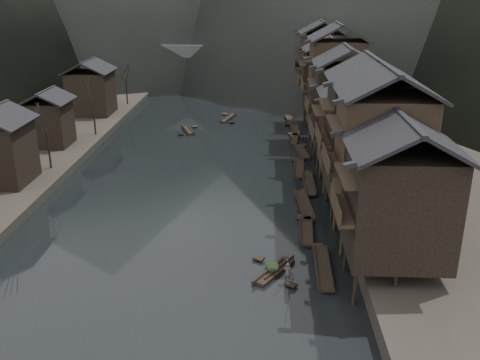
{
  "coord_description": "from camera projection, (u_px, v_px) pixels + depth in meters",
  "views": [
    {
      "loc": [
        7.64,
        -43.08,
        21.46
      ],
      "look_at": [
        5.31,
        7.6,
        2.5
      ],
      "focal_mm": 40.0,
      "sensor_mm": 36.0,
      "label": 1
    }
  ],
  "objects": [
    {
      "name": "stilt_houses",
      "position": [
        347.0,
        93.0,
        62.65
      ],
      "size": [
        9.0,
        67.6,
        16.47
      ],
      "color": "black",
      "rests_on": "ground"
    },
    {
      "name": "stone_bridge",
      "position": [
        229.0,
        63.0,
        113.74
      ],
      "size": [
        40.0,
        6.0,
        9.0
      ],
      "color": "#4C4C4F",
      "rests_on": "ground"
    },
    {
      "name": "cargo_heap",
      "position": [
        273.0,
        263.0,
        41.71
      ],
      "size": [
        1.14,
        1.5,
        0.69
      ],
      "primitive_type": "ellipsoid",
      "color": "black",
      "rests_on": "hero_sampan"
    },
    {
      "name": "right_bank",
      "position": [
        438.0,
        120.0,
        83.76
      ],
      "size": [
        40.0,
        200.0,
        1.8
      ],
      "primitive_type": "cube",
      "color": "#2D2823",
      "rests_on": "ground"
    },
    {
      "name": "boatman",
      "position": [
        288.0,
        270.0,
        39.88
      ],
      "size": [
        0.63,
        0.46,
        1.58
      ],
      "primitive_type": "imported",
      "rotation": [
        0.0,
        0.0,
        2.99
      ],
      "color": "#4C4B4E",
      "rests_on": "hero_sampan"
    },
    {
      "name": "left_bank",
      "position": [
        2.0,
        117.0,
        86.88
      ],
      "size": [
        40.0,
        200.0,
        1.2
      ],
      "primitive_type": "cube",
      "color": "#2D2823",
      "rests_on": "ground"
    },
    {
      "name": "bamboo_pole",
      "position": [
        291.0,
        242.0,
        39.08
      ],
      "size": [
        0.74,
        2.52,
        2.95
      ],
      "primitive_type": "cylinder",
      "rotation": [
        0.72,
        0.0,
        -0.27
      ],
      "color": "#8C7A51",
      "rests_on": "boatman"
    },
    {
      "name": "bare_trees",
      "position": [
        44.0,
        124.0,
        59.84
      ],
      "size": [
        3.91,
        61.69,
        7.82
      ],
      "color": "black",
      "rests_on": "left_bank"
    },
    {
      "name": "water",
      "position": [
        177.0,
        234.0,
        48.15
      ],
      "size": [
        300.0,
        300.0,
        0.0
      ],
      "primitive_type": "plane",
      "color": "black",
      "rests_on": "ground"
    },
    {
      "name": "hero_sampan",
      "position": [
        274.0,
        271.0,
        41.72
      ],
      "size": [
        3.52,
        4.86,
        0.44
      ],
      "color": "black",
      "rests_on": "water"
    },
    {
      "name": "midriver_boats",
      "position": [
        220.0,
        105.0,
        97.68
      ],
      "size": [
        8.16,
        41.64,
        0.45
      ],
      "color": "black",
      "rests_on": "water"
    },
    {
      "name": "moored_sampans",
      "position": [
        297.0,
        152.0,
        70.55
      ],
      "size": [
        2.97,
        66.6,
        0.47
      ],
      "color": "black",
      "rests_on": "water"
    },
    {
      "name": "left_houses",
      "position": [
        36.0,
        117.0,
        65.88
      ],
      "size": [
        8.1,
        53.2,
        8.73
      ],
      "color": "black",
      "rests_on": "left_bank"
    }
  ]
}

